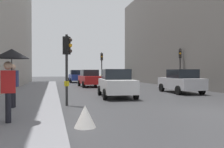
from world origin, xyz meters
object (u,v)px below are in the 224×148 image
(car_green_estate, at_px, (110,75))
(warning_sign_triangle, at_px, (85,116))
(traffic_light_far_median, at_px, (102,62))
(car_silver_hatchback, at_px, (181,81))
(traffic_light_mid_street, at_px, (180,61))
(car_blue_van, at_px, (76,76))
(car_white_compact, at_px, (116,83))
(car_red_sedan, at_px, (90,78))
(pedestrian_with_umbrella, at_px, (11,65))
(pedestrian_with_grey_backpack, at_px, (12,83))
(traffic_light_near_right, at_px, (67,57))

(car_green_estate, xyz_separation_m, warning_sign_triangle, (-8.10, -30.85, -0.55))
(traffic_light_far_median, height_order, car_silver_hatchback, traffic_light_far_median)
(traffic_light_mid_street, relative_size, car_blue_van, 0.90)
(car_white_compact, relative_size, car_silver_hatchback, 1.02)
(car_red_sedan, bearing_deg, traffic_light_mid_street, -25.18)
(car_silver_hatchback, height_order, warning_sign_triangle, car_silver_hatchback)
(pedestrian_with_umbrella, xyz_separation_m, pedestrian_with_grey_backpack, (-0.43, 2.89, -0.68))
(car_red_sedan, xyz_separation_m, car_white_compact, (0.17, -10.01, 0.00))
(traffic_light_near_right, bearing_deg, car_red_sedan, 76.83)
(car_white_compact, bearing_deg, pedestrian_with_umbrella, -126.03)
(car_white_compact, height_order, pedestrian_with_grey_backpack, pedestrian_with_grey_backpack)
(traffic_light_near_right, xyz_separation_m, pedestrian_with_grey_backpack, (-2.28, -1.05, -1.16))
(traffic_light_far_median, height_order, car_green_estate, traffic_light_far_median)
(traffic_light_near_right, distance_m, car_red_sedan, 13.47)
(pedestrian_with_grey_backpack, height_order, warning_sign_triangle, pedestrian_with_grey_backpack)
(car_green_estate, relative_size, car_blue_van, 0.99)
(traffic_light_mid_street, height_order, warning_sign_triangle, traffic_light_mid_street)
(traffic_light_near_right, bearing_deg, pedestrian_with_umbrella, -115.15)
(car_silver_hatchback, bearing_deg, car_red_sedan, 122.89)
(traffic_light_mid_street, distance_m, car_blue_van, 15.89)
(traffic_light_far_median, distance_m, car_silver_hatchback, 12.48)
(traffic_light_far_median, relative_size, car_red_sedan, 0.90)
(pedestrian_with_grey_backpack, xyz_separation_m, warning_sign_triangle, (2.54, -3.43, -0.84))
(car_red_sedan, height_order, pedestrian_with_umbrella, pedestrian_with_umbrella)
(car_green_estate, xyz_separation_m, pedestrian_with_grey_backpack, (-10.64, -27.42, 0.29))
(traffic_light_mid_street, relative_size, traffic_light_near_right, 1.14)
(traffic_light_far_median, xyz_separation_m, car_red_sedan, (-1.94, -3.24, -1.77))
(car_blue_van, relative_size, pedestrian_with_umbrella, 1.98)
(car_white_compact, height_order, warning_sign_triangle, car_white_compact)
(car_red_sedan, xyz_separation_m, pedestrian_with_umbrella, (-4.90, -16.98, 0.96))
(traffic_light_mid_street, bearing_deg, car_silver_hatchback, -119.40)
(pedestrian_with_umbrella, relative_size, pedestrian_with_grey_backpack, 1.21)
(car_blue_van, bearing_deg, car_white_compact, -88.02)
(car_silver_hatchback, bearing_deg, car_white_compact, -165.06)
(car_silver_hatchback, xyz_separation_m, pedestrian_with_grey_backpack, (-10.88, -5.51, 0.29))
(traffic_light_mid_street, height_order, car_blue_van, traffic_light_mid_street)
(car_red_sedan, bearing_deg, warning_sign_triangle, -99.06)
(pedestrian_with_grey_backpack, bearing_deg, traffic_light_near_right, 24.79)
(car_red_sedan, bearing_deg, car_green_estate, 68.29)
(traffic_light_far_median, height_order, warning_sign_triangle, traffic_light_far_median)
(car_blue_van, distance_m, warning_sign_triangle, 26.94)
(traffic_light_mid_street, height_order, traffic_light_far_median, traffic_light_far_median)
(traffic_light_far_median, relative_size, car_blue_van, 0.90)
(car_red_sedan, bearing_deg, car_blue_van, 93.10)
(traffic_light_mid_street, distance_m, traffic_light_near_right, 14.53)
(pedestrian_with_umbrella, bearing_deg, car_silver_hatchback, 38.80)
(car_white_compact, distance_m, car_blue_van, 19.34)
(car_red_sedan, xyz_separation_m, car_blue_van, (-0.50, 9.31, 0.00))
(car_white_compact, distance_m, car_green_estate, 23.90)
(car_green_estate, distance_m, warning_sign_triangle, 31.90)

